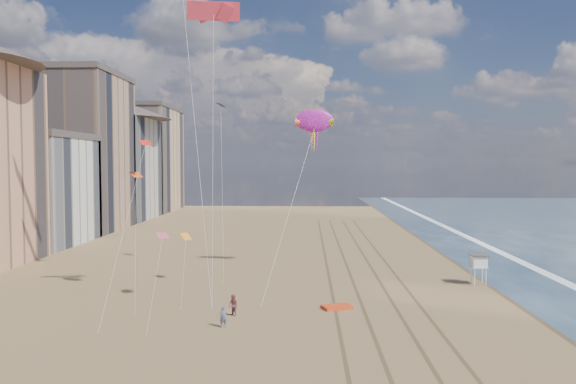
{
  "coord_description": "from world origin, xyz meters",
  "views": [
    {
      "loc": [
        -3.6,
        -29.54,
        12.41
      ],
      "look_at": [
        -5.49,
        26.0,
        9.5
      ],
      "focal_mm": 35.0,
      "sensor_mm": 36.0,
      "label": 1
    }
  ],
  "objects_px": {
    "grounded_kite": "(337,307)",
    "kite_flyer_b": "(233,305)",
    "kite_flyer_a": "(223,317)",
    "lifeguard_stand": "(479,262)",
    "show_kite": "(314,121)"
  },
  "relations": [
    {
      "from": "lifeguard_stand",
      "to": "grounded_kite",
      "type": "relative_size",
      "value": 1.29
    },
    {
      "from": "kite_flyer_a",
      "to": "kite_flyer_b",
      "type": "height_order",
      "value": "kite_flyer_b"
    },
    {
      "from": "lifeguard_stand",
      "to": "kite_flyer_b",
      "type": "relative_size",
      "value": 1.73
    },
    {
      "from": "lifeguard_stand",
      "to": "kite_flyer_a",
      "type": "relative_size",
      "value": 1.9
    },
    {
      "from": "kite_flyer_a",
      "to": "show_kite",
      "type": "bearing_deg",
      "value": 54.21
    },
    {
      "from": "grounded_kite",
      "to": "kite_flyer_b",
      "type": "distance_m",
      "value": 8.92
    },
    {
      "from": "grounded_kite",
      "to": "show_kite",
      "type": "distance_m",
      "value": 23.93
    },
    {
      "from": "show_kite",
      "to": "lifeguard_stand",
      "type": "bearing_deg",
      "value": -22.11
    },
    {
      "from": "grounded_kite",
      "to": "kite_flyer_b",
      "type": "height_order",
      "value": "kite_flyer_b"
    },
    {
      "from": "grounded_kite",
      "to": "kite_flyer_a",
      "type": "bearing_deg",
      "value": -167.51
    },
    {
      "from": "grounded_kite",
      "to": "kite_flyer_a",
      "type": "distance_m",
      "value": 10.55
    },
    {
      "from": "show_kite",
      "to": "kite_flyer_a",
      "type": "bearing_deg",
      "value": -107.47
    },
    {
      "from": "lifeguard_stand",
      "to": "grounded_kite",
      "type": "xyz_separation_m",
      "value": [
        -14.94,
        -9.97,
        -2.22
      ]
    },
    {
      "from": "grounded_kite",
      "to": "kite_flyer_a",
      "type": "height_order",
      "value": "kite_flyer_a"
    },
    {
      "from": "show_kite",
      "to": "kite_flyer_b",
      "type": "distance_m",
      "value": 26.18
    }
  ]
}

